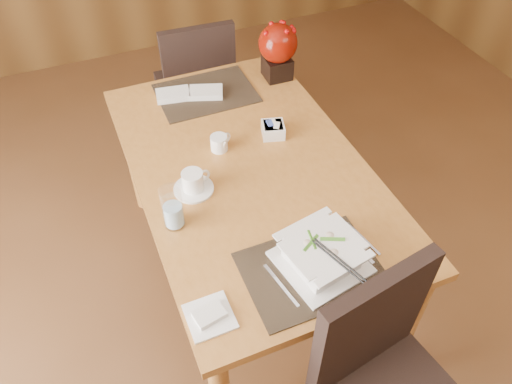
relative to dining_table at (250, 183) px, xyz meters
name	(u,v)px	position (x,y,z in m)	size (l,w,h in m)	color
ground	(303,379)	(0.00, -0.60, -0.65)	(6.00, 6.00, 0.00)	brown
dining_table	(250,183)	(0.00, 0.00, 0.00)	(0.90, 1.50, 0.75)	#B97633
placemat_near	(311,270)	(0.00, -0.55, 0.10)	(0.45, 0.33, 0.01)	black
placemat_far	(206,93)	(0.00, 0.55, 0.10)	(0.45, 0.33, 0.01)	black
soup_setting	(322,255)	(0.04, -0.54, 0.15)	(0.31, 0.31, 0.11)	white
coffee_cup	(193,183)	(-0.25, -0.04, 0.13)	(0.16, 0.16, 0.09)	white
water_glass	(173,208)	(-0.36, -0.18, 0.18)	(0.08, 0.08, 0.18)	silver
creamer_jug	(219,143)	(-0.08, 0.15, 0.13)	(0.09, 0.09, 0.07)	white
sugar_caddy	(273,130)	(0.17, 0.15, 0.12)	(0.09, 0.09, 0.06)	white
berry_decor	(278,48)	(0.37, 0.55, 0.25)	(0.19, 0.19, 0.28)	black
napkins_far	(192,93)	(-0.07, 0.55, 0.12)	(0.31, 0.11, 0.03)	white
bread_plate	(210,317)	(-0.37, -0.59, 0.10)	(0.14, 0.14, 0.01)	white
near_chair	(386,379)	(0.11, -0.90, -0.11)	(0.52, 0.52, 0.96)	black
far_chair	(197,82)	(0.08, 1.02, -0.15)	(0.44, 0.44, 0.89)	black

